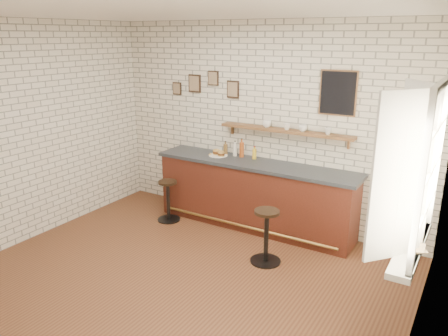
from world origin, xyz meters
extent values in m
plane|color=brown|center=(0.00, 0.00, 0.00)|extent=(5.00, 5.00, 0.00)
cube|color=#512015|center=(0.04, 1.70, 0.48)|extent=(3.00, 0.58, 0.96)
cube|color=#2D333A|center=(0.04, 1.70, 0.98)|extent=(3.10, 0.62, 0.05)
cylinder|color=olive|center=(0.04, 1.38, 0.12)|extent=(2.79, 0.04, 0.04)
cylinder|color=white|center=(-0.61, 1.73, 1.02)|extent=(0.28, 0.28, 0.01)
cylinder|color=#E8BD51|center=(-0.55, 1.74, 1.02)|extent=(0.05, 0.05, 0.00)
cylinder|color=#E8BD51|center=(-0.57, 1.73, 1.02)|extent=(0.05, 0.05, 0.00)
cylinder|color=#E8BD51|center=(-0.71, 1.79, 1.02)|extent=(0.06, 0.06, 0.00)
cylinder|color=#E8BD51|center=(-0.58, 1.78, 1.02)|extent=(0.06, 0.06, 0.00)
cylinder|color=#E8BD51|center=(-0.72, 1.68, 1.02)|extent=(0.06, 0.06, 0.00)
cylinder|color=#E8BD51|center=(-0.55, 1.73, 1.02)|extent=(0.04, 0.04, 0.00)
cylinder|color=#E8BD51|center=(-0.62, 1.67, 1.02)|extent=(0.05, 0.05, 0.00)
cylinder|color=#E8BD51|center=(-0.72, 1.66, 1.02)|extent=(0.04, 0.04, 0.00)
cylinder|color=#E8BD51|center=(-0.76, 1.74, 1.02)|extent=(0.05, 0.05, 0.00)
cylinder|color=#E8BD51|center=(-0.56, 1.68, 1.02)|extent=(0.06, 0.06, 0.00)
cylinder|color=#E8BD51|center=(-0.70, 1.75, 1.02)|extent=(0.04, 0.04, 0.00)
cylinder|color=brown|center=(-0.55, 1.85, 1.09)|extent=(0.07, 0.07, 0.16)
cylinder|color=brown|center=(-0.55, 1.85, 1.19)|extent=(0.02, 0.02, 0.04)
cylinder|color=black|center=(-0.55, 1.85, 1.22)|extent=(0.03, 0.03, 0.01)
cylinder|color=silver|center=(-0.38, 1.85, 1.10)|extent=(0.06, 0.06, 0.18)
cylinder|color=silver|center=(-0.38, 1.85, 1.21)|extent=(0.02, 0.02, 0.04)
cylinder|color=black|center=(-0.38, 1.85, 1.24)|extent=(0.02, 0.02, 0.01)
cylinder|color=#A14919|center=(-0.27, 1.85, 1.12)|extent=(0.07, 0.07, 0.22)
cylinder|color=#A14919|center=(-0.27, 1.85, 1.26)|extent=(0.02, 0.02, 0.05)
cylinder|color=black|center=(-0.27, 1.85, 1.29)|extent=(0.03, 0.03, 0.01)
cylinder|color=gold|center=(-0.05, 1.85, 1.09)|extent=(0.06, 0.06, 0.15)
cylinder|color=gold|center=(-0.05, 1.85, 1.18)|extent=(0.03, 0.03, 0.03)
cylinder|color=maroon|center=(-0.05, 1.85, 1.20)|extent=(0.03, 0.03, 0.01)
cylinder|color=black|center=(-1.21, 1.21, 0.01)|extent=(0.36, 0.36, 0.02)
cylinder|color=black|center=(-1.21, 1.21, 0.31)|extent=(0.05, 0.05, 0.59)
cylinder|color=black|center=(-1.21, 1.21, 0.62)|extent=(0.37, 0.37, 0.04)
cylinder|color=black|center=(0.67, 0.81, 0.01)|extent=(0.39, 0.39, 0.02)
cylinder|color=black|center=(0.67, 0.81, 0.34)|extent=(0.06, 0.06, 0.65)
cylinder|color=black|center=(0.67, 0.81, 0.69)|extent=(0.40, 0.40, 0.04)
cube|color=brown|center=(0.40, 1.90, 1.48)|extent=(2.00, 0.18, 0.04)
cube|color=brown|center=(-0.50, 1.97, 1.40)|extent=(0.03, 0.04, 0.16)
cube|color=brown|center=(1.30, 1.97, 1.40)|extent=(0.03, 0.04, 0.16)
imported|color=white|center=(0.12, 1.90, 1.55)|extent=(0.17, 0.17, 0.10)
imported|color=white|center=(0.43, 1.90, 1.54)|extent=(0.13, 0.13, 0.09)
imported|color=white|center=(0.67, 1.90, 1.55)|extent=(0.16, 0.16, 0.09)
imported|color=white|center=(1.03, 1.90, 1.54)|extent=(0.13, 0.13, 0.08)
cube|color=black|center=(-1.20, 1.98, 2.05)|extent=(0.22, 0.02, 0.28)
cube|color=black|center=(-0.85, 1.98, 2.15)|extent=(0.18, 0.02, 0.22)
cube|color=black|center=(-0.50, 1.98, 2.00)|extent=(0.20, 0.02, 0.26)
cube|color=black|center=(-1.55, 1.98, 1.95)|extent=(0.16, 0.02, 0.20)
cube|color=black|center=(1.10, 1.98, 2.05)|extent=(0.46, 0.02, 0.56)
cube|color=white|center=(2.40, 0.30, 0.90)|extent=(0.20, 1.35, 0.06)
cube|color=white|center=(2.47, 0.30, 2.40)|extent=(0.05, 1.30, 0.06)
cube|color=white|center=(2.47, 0.30, 0.90)|extent=(0.05, 1.30, 0.06)
cube|color=white|center=(2.47, -0.30, 1.65)|extent=(0.05, 0.06, 1.50)
cube|color=white|center=(2.47, 0.90, 1.65)|extent=(0.05, 0.06, 1.50)
cube|color=white|center=(2.32, 0.00, 1.65)|extent=(0.40, 0.46, 1.46)
cube|color=white|center=(2.32, 0.60, 1.65)|extent=(0.40, 0.46, 1.46)
imported|color=tan|center=(2.38, 0.16, 0.94)|extent=(0.23, 0.25, 0.02)
imported|color=tan|center=(2.38, 0.18, 0.96)|extent=(0.16, 0.21, 0.02)
camera|label=1|loc=(2.81, -3.74, 2.79)|focal=35.00mm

